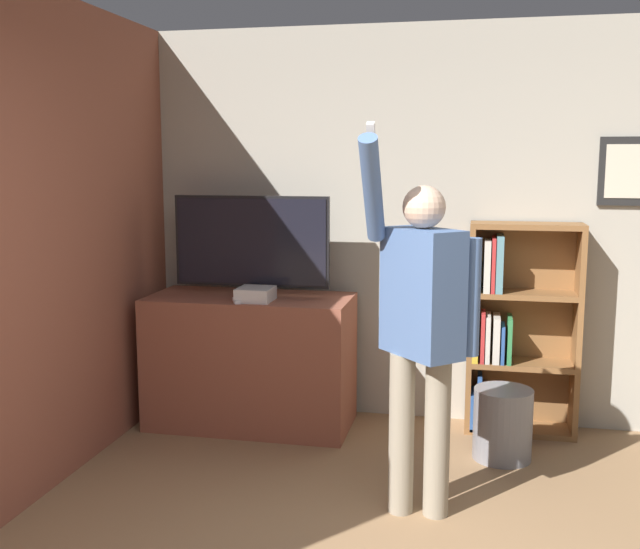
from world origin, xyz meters
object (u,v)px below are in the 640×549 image
Objects in this scene: person at (421,320)px; television at (251,244)px; waste_bin at (503,424)px; game_console at (256,294)px; bookshelf at (512,327)px.

television is at bearing -175.68° from person.
television reaches higher than waste_bin.
person is at bearing -42.88° from television.
game_console reaches higher than waste_bin.
television is 1.98m from waste_bin.
waste_bin is (1.67, -0.31, -1.02)m from television.
television is 1.69m from person.
bookshelf is 1.45m from person.
person is 1.23m from waste_bin.
game_console is 1.70m from bookshelf.
game_console is 0.17× the size of bookshelf.
person is (-0.50, -1.33, 0.31)m from bookshelf.
television is 0.76× the size of bookshelf.
person reaches higher than game_console.
bookshelf is at bearing 116.78° from person.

